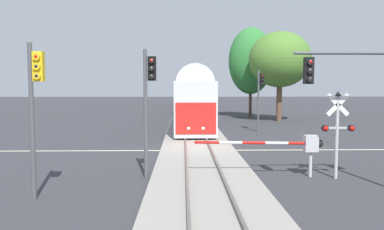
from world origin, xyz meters
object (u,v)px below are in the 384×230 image
object	(u,v)px
commuter_train	(189,94)
oak_far_right	(280,60)
traffic_signal_near_left	(35,95)
traffic_signal_near_right	(364,82)
elm_centre_background	(251,61)
traffic_signal_far_side	(260,90)
crossing_gate_near	(298,145)
traffic_signal_median	(149,92)
crossing_signal_mast	(338,125)

from	to	relation	value
commuter_train	oak_far_right	size ratio (longest dim) A/B	6.14
traffic_signal_near_left	traffic_signal_near_right	xyz separation A→B (m)	(11.83, 1.19, 0.44)
traffic_signal_near_left	oak_far_right	size ratio (longest dim) A/B	0.55
elm_centre_background	traffic_signal_far_side	bearing A→B (deg)	-96.91
commuter_train	crossing_gate_near	bearing A→B (deg)	-83.93
traffic_signal_near_left	oak_far_right	bearing A→B (deg)	61.39
crossing_gate_near	traffic_signal_near_right	world-z (taller)	traffic_signal_near_right
crossing_gate_near	traffic_signal_median	distance (m)	6.70
traffic_signal_far_side	oak_far_right	distance (m)	10.86
commuter_train	crossing_signal_mast	distance (m)	38.49
commuter_train	elm_centre_background	distance (m)	11.06
crossing_gate_near	traffic_signal_near_left	distance (m)	10.57
traffic_signal_far_side	elm_centre_background	world-z (taller)	elm_centre_background
traffic_signal_near_right	elm_centre_background	distance (m)	32.60
crossing_gate_near	crossing_signal_mast	distance (m)	1.82
crossing_signal_mast	elm_centre_background	size ratio (longest dim) A/B	0.34
traffic_signal_far_side	traffic_signal_median	size ratio (longest dim) A/B	0.96
traffic_signal_median	elm_centre_background	world-z (taller)	elm_centre_background
crossing_signal_mast	traffic_signal_median	size ratio (longest dim) A/B	0.68
traffic_signal_far_side	elm_centre_background	bearing A→B (deg)	83.09
crossing_gate_near	oak_far_right	size ratio (longest dim) A/B	0.56
commuter_train	oak_far_right	world-z (taller)	oak_far_right
oak_far_right	elm_centre_background	bearing A→B (deg)	114.16
crossing_gate_near	oak_far_right	distance (m)	26.71
crossing_signal_mast	traffic_signal_near_left	bearing A→B (deg)	-167.02
commuter_train	traffic_signal_median	distance (m)	37.96
oak_far_right	crossing_gate_near	bearing A→B (deg)	-102.51
traffic_signal_far_side	traffic_signal_median	bearing A→B (deg)	-116.17
crossing_signal_mast	traffic_signal_median	distance (m)	7.99
traffic_signal_far_side	traffic_signal_near_right	xyz separation A→B (m)	(0.31, -17.81, 0.54)
commuter_train	crossing_signal_mast	world-z (taller)	commuter_train
commuter_train	oak_far_right	xyz separation A→B (m)	(9.69, -12.17, 3.98)
traffic_signal_far_side	oak_far_right	world-z (taller)	oak_far_right
traffic_signal_near_left	traffic_signal_near_right	size ratio (longest dim) A/B	1.00
traffic_signal_median	traffic_signal_near_right	distance (m)	8.42
crossing_gate_near	traffic_signal_far_side	distance (m)	16.23
traffic_signal_near_right	traffic_signal_far_side	bearing A→B (deg)	91.00
elm_centre_background	oak_far_right	size ratio (longest dim) A/B	1.12
elm_centre_background	commuter_train	bearing A→B (deg)	136.25
crossing_signal_mast	traffic_signal_far_side	distance (m)	16.41
traffic_signal_near_left	commuter_train	bearing A→B (deg)	81.78
elm_centre_background	traffic_signal_near_left	bearing A→B (deg)	-111.57
crossing_signal_mast	traffic_signal_near_right	world-z (taller)	traffic_signal_near_right
crossing_gate_near	elm_centre_background	world-z (taller)	elm_centre_background
traffic_signal_near_left	traffic_signal_near_right	bearing A→B (deg)	5.74
commuter_train	elm_centre_background	world-z (taller)	elm_centre_background
traffic_signal_median	traffic_signal_near_right	size ratio (longest dim) A/B	1.01
traffic_signal_far_side	crossing_gate_near	bearing A→B (deg)	-95.78
crossing_gate_near	oak_far_right	world-z (taller)	oak_far_right
traffic_signal_near_right	oak_far_right	bearing A→B (deg)	82.21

